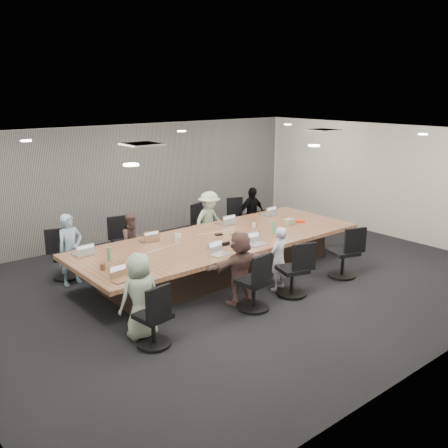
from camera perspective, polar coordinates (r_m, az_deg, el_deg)
floor at (r=9.85m, az=1.49°, el=-6.38°), size 10.00×8.00×0.00m
ceiling at (r=9.20m, az=1.61°, el=10.07°), size 10.00×8.00×0.00m
wall_back at (r=12.66m, az=-10.44°, el=4.82°), size 10.00×0.00×2.80m
wall_front at (r=7.04m, az=23.44°, el=-4.48°), size 10.00×0.00×2.80m
wall_right at (r=13.19m, az=18.25°, el=4.72°), size 0.00×8.00×2.80m
curtain at (r=12.59m, az=-10.26°, el=4.77°), size 9.80×0.04×2.80m
conference_table at (r=10.08m, az=-0.36°, el=-3.45°), size 6.00×2.20×0.74m
chair_0 at (r=10.27m, az=-17.76°, el=-3.95°), size 0.63×0.63×0.76m
chair_1 at (r=10.78m, az=-11.21°, el=-2.41°), size 0.65×0.65×0.83m
chair_2 at (r=11.80m, az=-2.73°, el=-0.71°), size 0.66×0.66×0.79m
chair_3 at (r=12.61m, az=2.08°, el=0.28°), size 0.65×0.65×0.76m
chair_4 at (r=7.38m, az=-8.10°, el=-10.91°), size 0.60×0.60×0.78m
chair_5 at (r=8.45m, az=3.41°, el=-7.07°), size 0.63×0.63×0.84m
chair_6 at (r=9.08m, az=7.80°, el=-5.63°), size 0.70×0.70×0.83m
chair_7 at (r=10.14m, az=13.45°, el=-3.58°), size 0.74×0.74×0.86m
person_0 at (r=9.87m, az=-17.14°, el=-2.80°), size 0.54×0.39×1.38m
laptop_0 at (r=9.36m, az=-15.86°, el=-3.27°), size 0.36×0.25×0.02m
person_1 at (r=10.44m, az=-10.34°, el=-1.96°), size 0.59×0.47×1.18m
laptop_1 at (r=9.93m, az=-8.83°, el=-1.81°), size 0.34×0.26×0.02m
person_2 at (r=11.46m, az=-1.70°, el=0.35°), size 0.97×0.66×1.38m
laptop_2 at (r=11.03m, az=0.05°, el=0.08°), size 0.35×0.25×0.02m
person_3 at (r=12.29m, az=3.17°, el=1.19°), size 0.78×0.35×1.31m
laptop_3 at (r=11.88m, az=4.97°, el=1.13°), size 0.34×0.25×0.02m
person_4 at (r=7.55m, az=-9.58°, el=-8.11°), size 0.65×0.43×1.32m
laptop_4 at (r=7.96m, az=-11.61°, el=-6.26°), size 0.34×0.25×0.02m
person_5 at (r=8.61m, az=1.85°, el=-4.99°), size 1.23×0.47×1.30m
laptop_5 at (r=8.98m, az=-0.46°, el=-3.46°), size 0.36×0.28×0.02m
person_6 at (r=9.24m, az=6.25°, el=-3.97°), size 0.49×0.37×1.20m
laptop_6 at (r=9.57m, az=3.93°, el=-2.32°), size 0.37×0.28×0.02m
bottle_green_left at (r=8.87m, az=-13.01°, el=-3.36°), size 0.08×0.08×0.24m
bottle_green_right at (r=10.32m, az=5.70°, el=-0.37°), size 0.09×0.09×0.25m
bottle_clear at (r=9.68m, az=-5.54°, el=-1.60°), size 0.06×0.06×0.19m
cup_white_far at (r=9.98m, az=-5.15°, el=-1.37°), size 0.09×0.09×0.09m
cup_white_near at (r=10.76m, az=3.43°, el=-0.11°), size 0.10×0.10×0.09m
mug_brown at (r=8.46m, az=-13.67°, el=-4.79°), size 0.11×0.11×0.10m
mic_left at (r=9.58m, az=-1.31°, el=-2.22°), size 0.17×0.12×0.03m
mic_right at (r=10.15m, az=-0.59°, el=-1.22°), size 0.17×0.13×0.03m
stapler at (r=9.48m, az=0.16°, el=-2.29°), size 0.18×0.08×0.06m
canvas_bag at (r=11.03m, az=7.35°, el=0.25°), size 0.25×0.18×0.12m
snack_packet at (r=11.28m, az=8.71°, el=0.32°), size 0.23×0.24×0.04m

